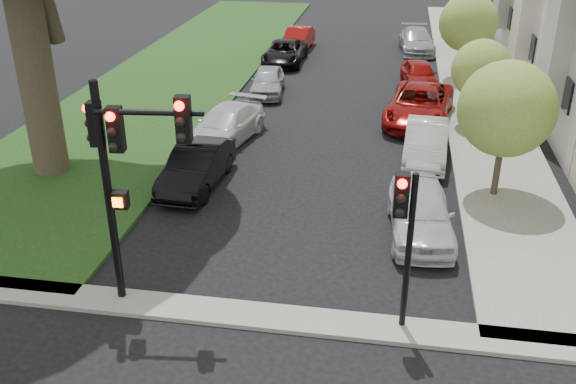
% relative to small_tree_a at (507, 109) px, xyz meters
% --- Properties ---
extents(ground, '(140.00, 140.00, 0.00)m').
position_rel_small_tree_a_xyz_m(ground, '(-6.20, -9.89, -3.08)').
color(ground, black).
rests_on(ground, ground).
extents(grass_strip, '(8.00, 44.00, 0.12)m').
position_rel_small_tree_a_xyz_m(grass_strip, '(-15.20, 14.11, -3.02)').
color(grass_strip, '#1F3212').
rests_on(grass_strip, ground).
extents(sidewalk_right, '(3.50, 44.00, 0.12)m').
position_rel_small_tree_a_xyz_m(sidewalk_right, '(0.55, 14.11, -3.02)').
color(sidewalk_right, gray).
rests_on(sidewalk_right, ground).
extents(sidewalk_cross, '(60.00, 1.00, 0.12)m').
position_rel_small_tree_a_xyz_m(sidewalk_cross, '(-6.20, -7.89, -3.02)').
color(sidewalk_cross, gray).
rests_on(sidewalk_cross, ground).
extents(small_tree_a, '(3.09, 3.09, 4.64)m').
position_rel_small_tree_a_xyz_m(small_tree_a, '(0.00, 0.00, 0.00)').
color(small_tree_a, '#2D271D').
rests_on(small_tree_a, ground).
extents(small_tree_b, '(2.52, 2.52, 3.77)m').
position_rel_small_tree_a_xyz_m(small_tree_b, '(0.00, 6.99, -0.57)').
color(small_tree_b, '#2D271D').
rests_on(small_tree_b, ground).
extents(small_tree_c, '(3.00, 3.00, 4.51)m').
position_rel_small_tree_a_xyz_m(small_tree_c, '(0.00, 14.44, -0.09)').
color(small_tree_c, '#2D271D').
rests_on(small_tree_c, ground).
extents(traffic_signal_main, '(2.79, 0.73, 5.71)m').
position_rel_small_tree_a_xyz_m(traffic_signal_main, '(-9.55, -7.65, 0.85)').
color(traffic_signal_main, black).
rests_on(traffic_signal_main, ground).
extents(traffic_signal_secondary, '(0.51, 0.41, 4.03)m').
position_rel_small_tree_a_xyz_m(traffic_signal_secondary, '(-3.12, -7.70, -0.27)').
color(traffic_signal_secondary, black).
rests_on(traffic_signal_secondary, ground).
extents(car_parked_0, '(2.12, 4.60, 1.53)m').
position_rel_small_tree_a_xyz_m(car_parked_0, '(-2.52, -3.01, -2.32)').
color(car_parked_0, silver).
rests_on(car_parked_0, ground).
extents(car_parked_1, '(1.79, 4.50, 1.45)m').
position_rel_small_tree_a_xyz_m(car_parked_1, '(-2.22, 2.85, -2.36)').
color(car_parked_1, silver).
rests_on(car_parked_1, ground).
extents(car_parked_2, '(3.37, 5.96, 1.57)m').
position_rel_small_tree_a_xyz_m(car_parked_2, '(-2.40, 7.19, -2.30)').
color(car_parked_2, maroon).
rests_on(car_parked_2, ground).
extents(car_parked_3, '(2.16, 4.05, 1.31)m').
position_rel_small_tree_a_xyz_m(car_parked_3, '(-2.32, 12.74, -2.43)').
color(car_parked_3, maroon).
rests_on(car_parked_3, ground).
extents(car_parked_4, '(2.37, 4.98, 1.40)m').
position_rel_small_tree_a_xyz_m(car_parked_4, '(-2.36, 20.31, -2.38)').
color(car_parked_4, '#999BA0').
rests_on(car_parked_4, ground).
extents(car_parked_5, '(1.74, 4.49, 1.46)m').
position_rel_small_tree_a_xyz_m(car_parked_5, '(-10.07, -0.87, -2.35)').
color(car_parked_5, black).
rests_on(car_parked_5, ground).
extents(car_parked_6, '(2.87, 5.12, 1.40)m').
position_rel_small_tree_a_xyz_m(car_parked_6, '(-10.18, 3.43, -2.38)').
color(car_parked_6, silver).
rests_on(car_parked_6, ground).
extents(car_parked_7, '(2.00, 4.05, 1.33)m').
position_rel_small_tree_a_xyz_m(car_parked_7, '(-9.77, 10.13, -2.42)').
color(car_parked_7, '#999BA0').
rests_on(car_parked_7, ground).
extents(car_parked_8, '(2.18, 4.70, 1.30)m').
position_rel_small_tree_a_xyz_m(car_parked_8, '(-9.96, 16.16, -2.43)').
color(car_parked_8, black).
rests_on(car_parked_8, ground).
extents(car_parked_9, '(1.69, 4.21, 1.36)m').
position_rel_small_tree_a_xyz_m(car_parked_9, '(-9.71, 19.65, -2.40)').
color(car_parked_9, maroon).
rests_on(car_parked_9, ground).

